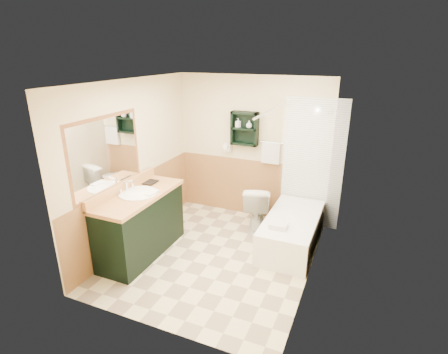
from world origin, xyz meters
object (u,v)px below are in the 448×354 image
at_px(vanity_book, 145,175).
at_px(soap_bottle_b, 249,125).
at_px(hair_dryer, 228,147).
at_px(bathtub, 292,231).
at_px(wall_shelf, 245,129).
at_px(vanity, 141,224).
at_px(toilet, 257,207).
at_px(soap_bottle_a, 238,125).

xyz_separation_m(vanity_book, soap_bottle_b, (1.14, 1.32, 0.59)).
bearing_deg(hair_dryer, vanity_book, -119.38).
distance_m(hair_dryer, soap_bottle_b, 0.56).
xyz_separation_m(hair_dryer, soap_bottle_b, (0.38, -0.03, 0.41)).
bearing_deg(hair_dryer, bathtub, -29.05).
height_order(wall_shelf, vanity, wall_shelf).
height_order(wall_shelf, soap_bottle_b, wall_shelf).
height_order(hair_dryer, vanity_book, hair_dryer).
relative_size(bathtub, toilet, 2.02).
distance_m(vanity, soap_bottle_a, 2.22).
bearing_deg(soap_bottle_a, bathtub, -31.83).
distance_m(vanity, toilet, 1.88).
height_order(wall_shelf, vanity_book, wall_shelf).
xyz_separation_m(wall_shelf, vanity_book, (-1.06, -1.32, -0.52)).
relative_size(vanity, vanity_book, 6.49).
bearing_deg(soap_bottle_a, vanity_book, -125.68).
distance_m(wall_shelf, vanity, 2.24).
bearing_deg(hair_dryer, soap_bottle_a, -9.07).
height_order(vanity, bathtub, vanity).
relative_size(wall_shelf, hair_dryer, 2.29).
bearing_deg(soap_bottle_a, vanity, -114.31).
bearing_deg(hair_dryer, wall_shelf, -4.76).
height_order(soap_bottle_a, soap_bottle_b, soap_bottle_b).
distance_m(bathtub, vanity_book, 2.31).
bearing_deg(toilet, bathtub, 136.53).
height_order(vanity, toilet, vanity).
bearing_deg(bathtub, toilet, 151.27).
xyz_separation_m(vanity, bathtub, (1.92, 1.03, -0.22)).
xyz_separation_m(vanity, soap_bottle_a, (0.78, 1.73, 1.14)).
xyz_separation_m(wall_shelf, hair_dryer, (-0.30, 0.02, -0.35)).
bearing_deg(wall_shelf, bathtub, -34.74).
bearing_deg(toilet, soap_bottle_b, -65.35).
bearing_deg(soap_bottle_b, vanity, -119.36).
height_order(vanity_book, soap_bottle_a, soap_bottle_a).
xyz_separation_m(vanity_book, soap_bottle_a, (0.95, 1.32, 0.57)).
relative_size(wall_shelf, toilet, 0.74).
xyz_separation_m(hair_dryer, bathtub, (1.33, -0.74, -0.96)).
relative_size(toilet, soap_bottle_a, 4.94).
height_order(hair_dryer, soap_bottle_b, soap_bottle_b).
bearing_deg(vanity_book, hair_dryer, 59.41).
bearing_deg(toilet, wall_shelf, -58.60).
distance_m(wall_shelf, soap_bottle_b, 0.10).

